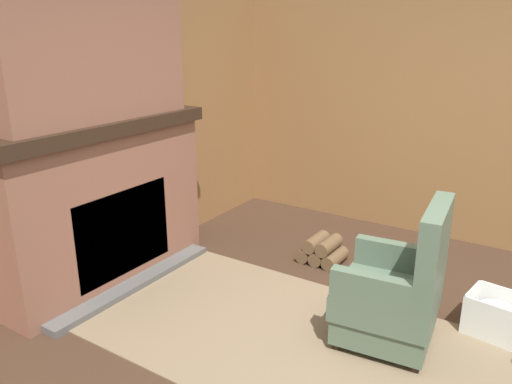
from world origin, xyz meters
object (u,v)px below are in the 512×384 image
Objects in this scene: laundry_basket at (498,316)px; storage_case at (145,103)px; firewood_stack at (322,250)px; armchair at (395,294)px; oil_lamp_vase at (2,120)px.

storage_case reaches higher than laundry_basket.
storage_case is at bearing -173.12° from laundry_basket.
laundry_basket is (1.55, -0.40, 0.04)m from firewood_stack.
armchair is 1.33m from firewood_stack.
oil_lamp_vase is at bearing -90.00° from storage_case.
laundry_basket is 1.42× the size of oil_lamp_vase.
firewood_stack is (-0.96, 0.89, -0.26)m from armchair.
armchair is 2.31× the size of laundry_basket.
oil_lamp_vase is at bearing -150.65° from laundry_basket.
armchair is 2.86m from oil_lamp_vase.
storage_case reaches higher than firewood_stack.
firewood_stack is at bearing 165.40° from laundry_basket.
oil_lamp_vase reaches higher than armchair.
laundry_basket is 3.64m from oil_lamp_vase.
firewood_stack is 0.91× the size of laundry_basket.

